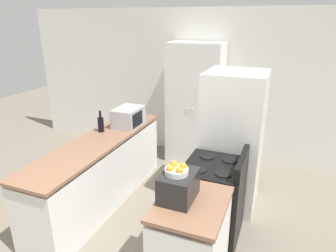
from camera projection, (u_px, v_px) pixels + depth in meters
name	position (u px, v px, depth m)	size (l,w,h in m)	color
wall_back	(201.00, 85.00, 5.32)	(7.00, 0.06, 2.60)	white
counter_left	(101.00, 173.00, 4.07)	(0.60, 2.52, 0.92)	silver
counter_right	(190.00, 246.00, 2.76)	(0.60, 0.78, 0.92)	silver
pantry_cabinet	(195.00, 104.00, 5.13)	(0.90, 0.58, 2.06)	white
stove	(213.00, 200.00, 3.40)	(0.66, 0.70, 1.08)	black
refrigerator	(232.00, 141.00, 3.91)	(0.76, 0.76, 1.82)	white
microwave	(128.00, 117.00, 4.38)	(0.34, 0.47, 0.28)	#B2B2B7
wine_bottle	(101.00, 124.00, 4.17)	(0.08, 0.08, 0.30)	black
toaster_oven	(178.00, 186.00, 2.61)	(0.29, 0.37, 0.25)	black
fruit_bowl	(177.00, 170.00, 2.55)	(0.20, 0.20, 0.09)	silver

